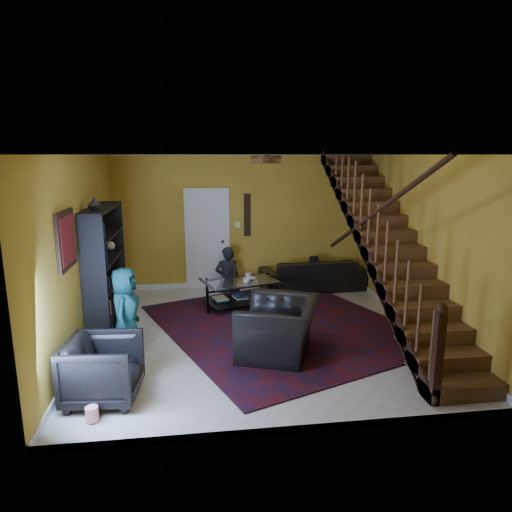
% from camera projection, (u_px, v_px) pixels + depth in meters
% --- Properties ---
extents(floor, '(5.50, 5.50, 0.00)m').
position_uv_depth(floor, '(258.00, 333.00, 7.33)').
color(floor, beige).
rests_on(floor, ground).
extents(room, '(5.50, 5.50, 5.50)m').
position_uv_depth(room, '(177.00, 307.00, 8.44)').
color(room, gold).
rests_on(room, ground).
extents(staircase, '(0.95, 5.02, 3.18)m').
position_uv_depth(staircase, '(389.00, 244.00, 7.30)').
color(staircase, brown).
rests_on(staircase, floor).
extents(bookshelf, '(0.35, 1.80, 2.00)m').
position_uv_depth(bookshelf, '(106.00, 270.00, 7.39)').
color(bookshelf, black).
rests_on(bookshelf, floor).
extents(door, '(0.82, 0.05, 2.05)m').
position_uv_depth(door, '(207.00, 240.00, 9.65)').
color(door, silver).
rests_on(door, floor).
extents(framed_picture, '(0.04, 0.74, 0.74)m').
position_uv_depth(framed_picture, '(66.00, 240.00, 5.75)').
color(framed_picture, maroon).
rests_on(framed_picture, room).
extents(wall_hanging, '(0.14, 0.03, 0.90)m').
position_uv_depth(wall_hanging, '(247.00, 215.00, 9.66)').
color(wall_hanging, black).
rests_on(wall_hanging, room).
extents(ceiling_fixture, '(0.40, 0.40, 0.10)m').
position_uv_depth(ceiling_fixture, '(266.00, 159.00, 5.96)').
color(ceiling_fixture, '#3F2814').
rests_on(ceiling_fixture, room).
extents(rug, '(4.88, 5.17, 0.02)m').
position_uv_depth(rug, '(282.00, 325.00, 7.64)').
color(rug, '#410B0E').
rests_on(rug, floor).
extents(sofa, '(2.26, 1.01, 0.64)m').
position_uv_depth(sofa, '(313.00, 274.00, 9.68)').
color(sofa, black).
rests_on(sofa, floor).
extents(armchair_left, '(0.90, 0.87, 0.75)m').
position_uv_depth(armchair_left, '(103.00, 369.00, 5.26)').
color(armchair_left, black).
rests_on(armchair_left, floor).
extents(armchair_right, '(1.40, 1.49, 0.78)m').
position_uv_depth(armchair_right, '(279.00, 328.00, 6.48)').
color(armchair_right, black).
rests_on(armchair_right, floor).
extents(person_adult_a, '(0.51, 0.34, 1.40)m').
position_uv_depth(person_adult_a, '(227.00, 280.00, 9.51)').
color(person_adult_a, black).
rests_on(person_adult_a, sofa).
extents(person_adult_b, '(0.60, 0.49, 1.16)m').
position_uv_depth(person_adult_b, '(312.00, 282.00, 9.77)').
color(person_adult_b, black).
rests_on(person_adult_b, sofa).
extents(person_child, '(0.49, 0.68, 1.29)m').
position_uv_depth(person_child, '(126.00, 312.00, 6.37)').
color(person_child, '#185E5B').
rests_on(person_child, armchair_left).
extents(coffee_table, '(1.48, 1.14, 0.50)m').
position_uv_depth(coffee_table, '(241.00, 292.00, 8.52)').
color(coffee_table, black).
rests_on(coffee_table, floor).
extents(cup_a, '(0.15, 0.15, 0.10)m').
position_uv_depth(cup_a, '(247.00, 281.00, 8.33)').
color(cup_a, '#999999').
rests_on(cup_a, coffee_table).
extents(cup_b, '(0.12, 0.12, 0.10)m').
position_uv_depth(cup_b, '(248.00, 276.00, 8.66)').
color(cup_b, '#999999').
rests_on(cup_b, coffee_table).
extents(bowl, '(0.26, 0.26, 0.05)m').
position_uv_depth(bowl, '(250.00, 279.00, 8.52)').
color(bowl, '#999999').
rests_on(bowl, coffee_table).
extents(vase, '(0.18, 0.18, 0.19)m').
position_uv_depth(vase, '(94.00, 204.00, 6.66)').
color(vase, '#999999').
rests_on(vase, bookshelf).
extents(popcorn_bucket, '(0.16, 0.16, 0.16)m').
position_uv_depth(popcorn_bucket, '(92.00, 414.00, 4.86)').
color(popcorn_bucket, red).
rests_on(popcorn_bucket, rug).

